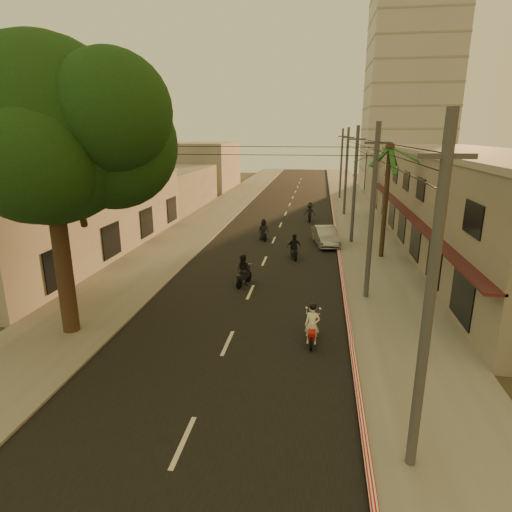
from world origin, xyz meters
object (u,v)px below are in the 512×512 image
object	(u,v)px
scooter_red	(312,326)
scooter_far_b	(310,213)
scooter_mid_b	(294,247)
scooter_far_a	(263,230)
scooter_mid_a	(244,271)
broadleaf_tree	(58,133)
parked_car	(326,236)
palm_tree	(390,154)

from	to	relation	value
scooter_red	scooter_far_b	world-z (taller)	scooter_far_b
scooter_mid_b	scooter_far_b	bearing A→B (deg)	72.60
scooter_mid_b	scooter_far_a	size ratio (longest dim) A/B	1.02
scooter_mid_a	scooter_far_a	size ratio (longest dim) A/B	1.06
broadleaf_tree	scooter_far_b	world-z (taller)	broadleaf_tree
scooter_red	scooter_far_a	bearing A→B (deg)	105.32
broadleaf_tree	scooter_far_b	xyz separation A→B (m)	(9.29, 26.04, -7.61)
scooter_far_a	scooter_red	bearing A→B (deg)	-94.11
scooter_mid_a	parked_car	world-z (taller)	scooter_mid_a
broadleaf_tree	scooter_far_a	world-z (taller)	broadleaf_tree
scooter_mid_a	scooter_far_b	xyz separation A→B (m)	(3.24, 19.13, 0.00)
scooter_far_b	parked_car	distance (m)	9.24
broadleaf_tree	scooter_red	bearing A→B (deg)	2.24
scooter_far_b	parked_car	bearing A→B (deg)	-81.37
palm_tree	scooter_red	size ratio (longest dim) A/B	4.46
scooter_red	parked_car	distance (m)	16.54
scooter_far_a	parked_car	xyz separation A→B (m)	(5.00, -0.86, -0.09)
palm_tree	scooter_far_b	world-z (taller)	palm_tree
scooter_mid_a	scooter_mid_b	xyz separation A→B (m)	(2.52, 5.81, -0.04)
palm_tree	scooter_far_b	size ratio (longest dim) A/B	4.22
palm_tree	scooter_mid_a	distance (m)	12.69
broadleaf_tree	scooter_far_b	distance (m)	28.67
palm_tree	scooter_far_b	xyz separation A→B (m)	(-5.32, 12.18, -6.28)
scooter_far_a	scooter_far_b	xyz separation A→B (m)	(3.53, 8.25, 0.06)
palm_tree	scooter_far_b	distance (m)	14.70
scooter_red	scooter_far_b	size ratio (longest dim) A/B	0.95
palm_tree	parked_car	world-z (taller)	palm_tree
parked_car	broadleaf_tree	bearing A→B (deg)	-133.32
scooter_red	scooter_mid_a	world-z (taller)	scooter_mid_a
broadleaf_tree	palm_tree	xyz separation A→B (m)	(14.61, 13.86, -1.33)
palm_tree	scooter_far_a	size ratio (longest dim) A/B	4.59
scooter_far_a	parked_car	size ratio (longest dim) A/B	0.39
scooter_red	scooter_mid_a	xyz separation A→B (m)	(-4.04, 6.52, 0.08)
scooter_mid_a	palm_tree	bearing A→B (deg)	53.63
scooter_far_a	scooter_far_b	distance (m)	8.97
scooter_mid_b	scooter_far_a	distance (m)	5.79
scooter_red	scooter_mid_a	distance (m)	7.67
scooter_red	scooter_far_b	bearing A→B (deg)	93.14
scooter_far_b	scooter_far_a	bearing A→B (deg)	-113.69
scooter_red	broadleaf_tree	bearing A→B (deg)	-176.41
scooter_mid_b	parked_car	world-z (taller)	scooter_mid_b
broadleaf_tree	parked_car	bearing A→B (deg)	57.54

